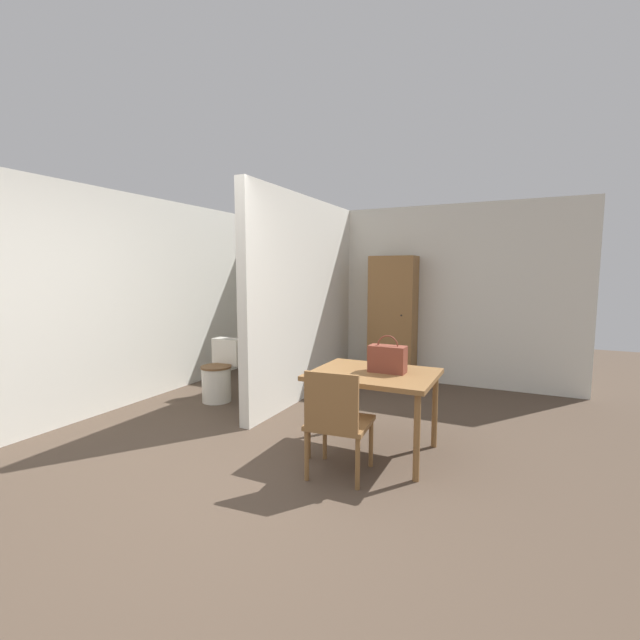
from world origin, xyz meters
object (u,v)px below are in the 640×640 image
object	(u,v)px
wooden_cabinet	(393,320)
dining_table	(374,381)
wooden_chair	(337,419)
toilet	(220,374)
handbag	(387,359)

from	to	relation	value
wooden_cabinet	dining_table	bearing A→B (deg)	-77.63
wooden_chair	toilet	size ratio (longest dim) A/B	1.15
dining_table	wooden_chair	size ratio (longest dim) A/B	1.22
handbag	wooden_cabinet	world-z (taller)	wooden_cabinet
handbag	wooden_cabinet	size ratio (longest dim) A/B	0.18
handbag	wooden_cabinet	xyz separation A→B (m)	(-0.64, 2.39, 0.06)
dining_table	wooden_cabinet	bearing A→B (deg)	102.37
handbag	toilet	bearing A→B (deg)	164.82
wooden_chair	handbag	distance (m)	0.74
toilet	handbag	distance (m)	2.46
dining_table	handbag	size ratio (longest dim) A/B	3.23
handbag	dining_table	bearing A→B (deg)	-155.45
dining_table	toilet	xyz separation A→B (m)	(-2.21, 0.68, -0.31)
dining_table	handbag	bearing A→B (deg)	24.55
toilet	wooden_cabinet	world-z (taller)	wooden_cabinet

